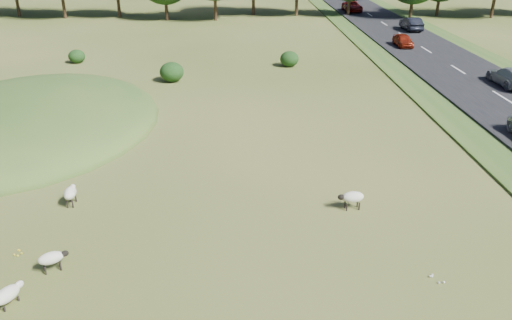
{
  "coord_description": "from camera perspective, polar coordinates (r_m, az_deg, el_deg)",
  "views": [
    {
      "loc": [
        1.35,
        -17.71,
        10.87
      ],
      "look_at": [
        2.0,
        4.0,
        1.0
      ],
      "focal_mm": 35.0,
      "sensor_mm": 36.0,
      "label": 1
    }
  ],
  "objects": [
    {
      "name": "car_7",
      "position": [
        43.18,
        27.08,
        8.5
      ],
      "size": [
        1.97,
        4.85,
        1.41
      ],
      "primitive_type": "imported",
      "rotation": [
        0.0,
        0.0,
        3.14
      ],
      "color": "#9EA0A5",
      "rests_on": "road"
    },
    {
      "name": "sheep_2",
      "position": [
        23.24,
        -20.46,
        -3.53
      ],
      "size": [
        0.56,
        1.15,
        0.83
      ],
      "rotation": [
        0.0,
        0.0,
        1.63
      ],
      "color": "beige",
      "rests_on": "ground"
    },
    {
      "name": "road",
      "position": [
        52.34,
        19.58,
        11.21
      ],
      "size": [
        8.0,
        150.0,
        0.25
      ],
      "primitive_type": "cube",
      "color": "black",
      "rests_on": "ground"
    },
    {
      "name": "ground",
      "position": [
        39.27,
        -3.66,
        8.31
      ],
      "size": [
        160.0,
        160.0,
        0.0
      ],
      "primitive_type": "plane",
      "color": "#40531A",
      "rests_on": "ground"
    },
    {
      "name": "sheep_0",
      "position": [
        19.16,
        -22.31,
        -10.33
      ],
      "size": [
        1.08,
        0.8,
        0.76
      ],
      "rotation": [
        0.0,
        0.0,
        0.48
      ],
      "color": "beige",
      "rests_on": "ground"
    },
    {
      "name": "mound",
      "position": [
        34.34,
        -24.54,
        3.71
      ],
      "size": [
        16.0,
        20.0,
        4.0
      ],
      "primitive_type": "ellipsoid",
      "color": "#33561E",
      "rests_on": "ground"
    },
    {
      "name": "car_0",
      "position": [
        79.44,
        10.94,
        16.86
      ],
      "size": [
        2.39,
        5.19,
        1.44
      ],
      "primitive_type": "imported",
      "color": "maroon",
      "rests_on": "road"
    },
    {
      "name": "sheep_3",
      "position": [
        21.8,
        10.92,
        -4.2
      ],
      "size": [
        1.18,
        0.61,
        0.84
      ],
      "rotation": [
        0.0,
        0.0,
        3.25
      ],
      "color": "beige",
      "rests_on": "ground"
    },
    {
      "name": "sheep_1",
      "position": [
        18.24,
        -26.52,
        -13.55
      ],
      "size": [
        0.85,
        1.18,
        0.66
      ],
      "rotation": [
        0.0,
        0.0,
        1.13
      ],
      "color": "beige",
      "rests_on": "ground"
    },
    {
      "name": "car_2",
      "position": [
        64.95,
        17.33,
        14.65
      ],
      "size": [
        1.63,
        4.66,
        1.54
      ],
      "primitive_type": "imported",
      "rotation": [
        0.0,
        0.0,
        3.14
      ],
      "color": "black",
      "rests_on": "road"
    },
    {
      "name": "shrubs",
      "position": [
        43.86,
        -7.91,
        10.82
      ],
      "size": [
        21.02,
        8.35,
        1.57
      ],
      "color": "black",
      "rests_on": "ground"
    },
    {
      "name": "car_3",
      "position": [
        55.04,
        16.47,
        13.01
      ],
      "size": [
        1.48,
        3.68,
        1.26
      ],
      "primitive_type": "imported",
      "color": "maroon",
      "rests_on": "road"
    }
  ]
}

